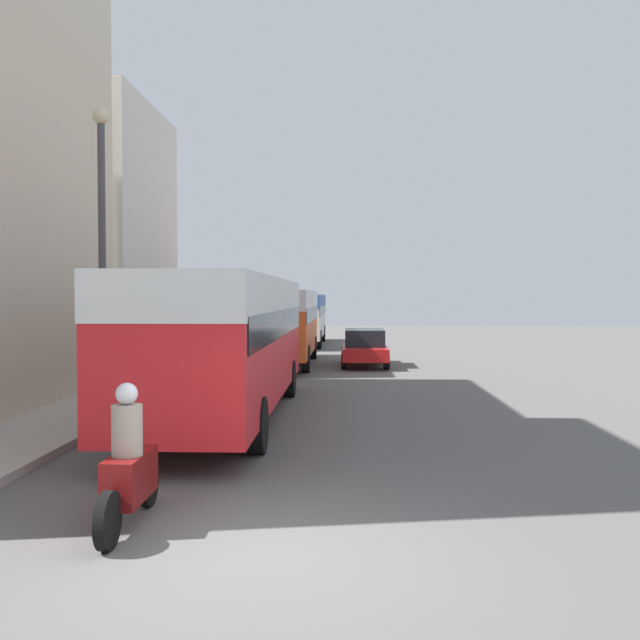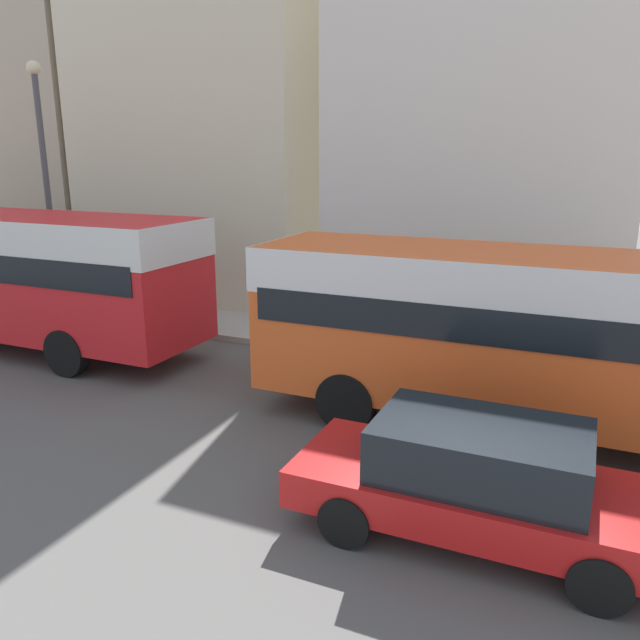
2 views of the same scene
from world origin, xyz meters
The scene contains 7 objects.
building_corner centered at (-9.16, 3.13, 6.90)m, with size 5.92×6.75×13.81m.
building_midblock centered at (-9.00, 10.45, 6.21)m, with size 5.61×7.40×12.43m.
building_far_terrace centered at (-9.61, 18.77, 4.89)m, with size 6.81×7.33×9.77m.
bus_following centered at (-1.64, 20.98, 1.93)m, with size 2.51×9.25×2.97m.
car_crossing centered at (1.64, 20.66, 0.76)m, with size 1.80×4.41×1.45m.
pedestrian_near_curb centered at (-4.96, 22.61, 1.06)m, with size 0.33×0.33×1.75m.
lamp_post centered at (-4.35, 7.82, 4.05)m, with size 0.36×0.36×6.65m.
Camera 2 is at (8.44, 21.63, 4.48)m, focal length 35.00 mm.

